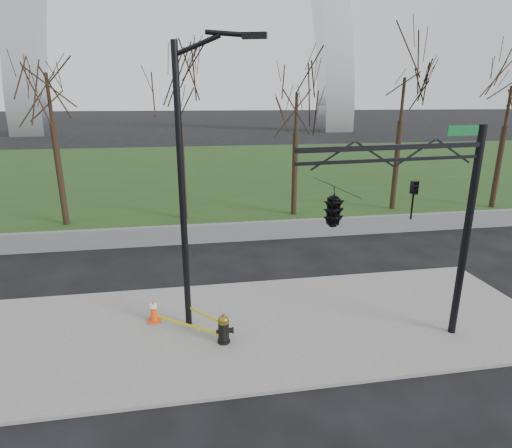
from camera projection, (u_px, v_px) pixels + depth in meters
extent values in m
plane|color=black|center=(251.00, 327.00, 12.45)|extent=(500.00, 500.00, 0.00)
cube|color=slate|center=(251.00, 326.00, 12.44)|extent=(18.00, 6.00, 0.10)
cube|color=#233B15|center=(203.00, 169.00, 40.74)|extent=(120.00, 40.00, 0.06)
cube|color=#59595B|center=(225.00, 232.00, 19.87)|extent=(60.00, 0.30, 0.90)
cylinder|color=black|center=(224.00, 341.00, 11.52)|extent=(0.35, 0.35, 0.06)
cylinder|color=black|center=(224.00, 332.00, 11.44)|extent=(0.27, 0.27, 0.62)
cylinder|color=black|center=(231.00, 330.00, 11.44)|extent=(0.22, 0.19, 0.17)
cylinder|color=black|center=(218.00, 332.00, 11.42)|extent=(0.11, 0.11, 0.10)
cylinder|color=olive|center=(223.00, 321.00, 11.34)|extent=(0.31, 0.31, 0.06)
ellipsoid|color=olive|center=(223.00, 319.00, 11.32)|extent=(0.29, 0.29, 0.22)
cylinder|color=olive|center=(223.00, 315.00, 11.29)|extent=(0.06, 0.06, 0.08)
cube|color=#E9400C|center=(154.00, 320.00, 12.62)|extent=(0.44, 0.44, 0.04)
cone|color=#E9400C|center=(154.00, 310.00, 12.52)|extent=(0.29, 0.29, 0.69)
cylinder|color=white|center=(153.00, 306.00, 12.48)|extent=(0.22, 0.22, 0.10)
cylinder|color=black|center=(182.00, 198.00, 11.29)|extent=(0.18, 0.18, 8.00)
cylinder|color=black|center=(196.00, 46.00, 10.10)|extent=(1.24, 0.50, 0.56)
cylinder|color=black|center=(230.00, 34.00, 9.92)|extent=(1.18, 0.48, 0.22)
cube|color=black|center=(254.00, 36.00, 9.85)|extent=(0.64, 0.39, 0.14)
cylinder|color=black|center=(466.00, 238.00, 11.20)|extent=(0.20, 0.20, 6.00)
cube|color=black|center=(394.00, 147.00, 9.84)|extent=(4.99, 0.63, 0.12)
cube|color=black|center=(393.00, 160.00, 9.92)|extent=(4.98, 0.59, 0.08)
cube|color=#0C5926|center=(463.00, 131.00, 10.22)|extent=(0.90, 0.13, 0.25)
imported|color=black|center=(413.00, 200.00, 10.41)|extent=(0.18, 0.22, 1.00)
imported|color=black|center=(334.00, 206.00, 9.84)|extent=(0.78, 2.53, 1.00)
cube|color=yellow|center=(205.00, 315.00, 11.81)|extent=(0.95, 1.11, 0.08)
cube|color=yellow|center=(187.00, 325.00, 12.02)|extent=(1.99, 1.51, 0.08)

